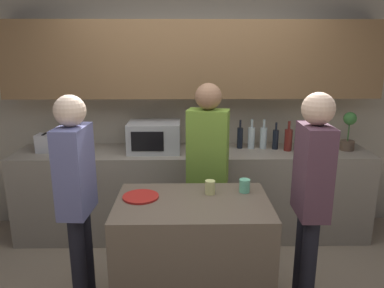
{
  "coord_description": "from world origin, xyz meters",
  "views": [
    {
      "loc": [
        -0.07,
        -2.28,
        1.97
      ],
      "look_at": [
        -0.03,
        0.4,
        1.25
      ],
      "focal_mm": 35.0,
      "sensor_mm": 36.0,
      "label": 1
    }
  ],
  "objects_px": {
    "bottle_2": "(263,137)",
    "cup_1": "(210,187)",
    "potted_plant": "(349,131)",
    "person_right": "(311,189)",
    "person_left": "(76,189)",
    "bottle_4": "(288,140)",
    "cup_0": "(245,186)",
    "bottle_3": "(276,139)",
    "plate_on_island": "(141,197)",
    "person_center": "(208,162)",
    "microwave": "(154,137)",
    "bottle_5": "(298,140)",
    "toaster": "(50,143)",
    "bottle_1": "(251,137)",
    "bottle_0": "(240,137)"
  },
  "relations": [
    {
      "from": "bottle_2",
      "to": "person_right",
      "type": "xyz_separation_m",
      "value": [
        0.06,
        -1.35,
        -0.04
      ]
    },
    {
      "from": "potted_plant",
      "to": "bottle_0",
      "type": "relative_size",
      "value": 1.32
    },
    {
      "from": "bottle_5",
      "to": "cup_0",
      "type": "bearing_deg",
      "value": -123.2
    },
    {
      "from": "microwave",
      "to": "person_center",
      "type": "distance_m",
      "value": 0.81
    },
    {
      "from": "cup_1",
      "to": "person_left",
      "type": "distance_m",
      "value": 0.96
    },
    {
      "from": "bottle_3",
      "to": "bottle_5",
      "type": "xyz_separation_m",
      "value": [
        0.22,
        -0.05,
        0.0
      ]
    },
    {
      "from": "bottle_5",
      "to": "cup_1",
      "type": "bearing_deg",
      "value": -131.03
    },
    {
      "from": "bottle_1",
      "to": "bottle_4",
      "type": "bearing_deg",
      "value": -15.16
    },
    {
      "from": "bottle_3",
      "to": "plate_on_island",
      "type": "bearing_deg",
      "value": -135.73
    },
    {
      "from": "bottle_5",
      "to": "cup_1",
      "type": "relative_size",
      "value": 2.78
    },
    {
      "from": "person_left",
      "to": "microwave",
      "type": "bearing_deg",
      "value": 162.8
    },
    {
      "from": "potted_plant",
      "to": "person_left",
      "type": "height_order",
      "value": "person_left"
    },
    {
      "from": "plate_on_island",
      "to": "potted_plant",
      "type": "bearing_deg",
      "value": 30.54
    },
    {
      "from": "cup_1",
      "to": "bottle_1",
      "type": "bearing_deg",
      "value": 67.03
    },
    {
      "from": "microwave",
      "to": "bottle_2",
      "type": "distance_m",
      "value": 1.13
    },
    {
      "from": "bottle_1",
      "to": "bottle_5",
      "type": "xyz_separation_m",
      "value": [
        0.46,
        -0.08,
        -0.01
      ]
    },
    {
      "from": "bottle_4",
      "to": "person_left",
      "type": "xyz_separation_m",
      "value": [
        -1.82,
        -1.17,
        -0.06
      ]
    },
    {
      "from": "bottle_0",
      "to": "bottle_4",
      "type": "xyz_separation_m",
      "value": [
        0.48,
        -0.11,
        0.0
      ]
    },
    {
      "from": "bottle_2",
      "to": "cup_1",
      "type": "xyz_separation_m",
      "value": [
        -0.63,
        -1.19,
        -0.08
      ]
    },
    {
      "from": "potted_plant",
      "to": "person_center",
      "type": "height_order",
      "value": "person_center"
    },
    {
      "from": "bottle_4",
      "to": "plate_on_island",
      "type": "relative_size",
      "value": 1.18
    },
    {
      "from": "person_center",
      "to": "person_left",
      "type": "bearing_deg",
      "value": 42.74
    },
    {
      "from": "bottle_5",
      "to": "plate_on_island",
      "type": "bearing_deg",
      "value": -141.34
    },
    {
      "from": "potted_plant",
      "to": "cup_0",
      "type": "bearing_deg",
      "value": -138.64
    },
    {
      "from": "cup_0",
      "to": "bottle_0",
      "type": "bearing_deg",
      "value": 83.74
    },
    {
      "from": "microwave",
      "to": "toaster",
      "type": "relative_size",
      "value": 2.0
    },
    {
      "from": "microwave",
      "to": "bottle_3",
      "type": "xyz_separation_m",
      "value": [
        1.25,
        0.05,
        -0.04
      ]
    },
    {
      "from": "person_left",
      "to": "person_right",
      "type": "height_order",
      "value": "person_right"
    },
    {
      "from": "cup_1",
      "to": "cup_0",
      "type": "bearing_deg",
      "value": 6.61
    },
    {
      "from": "bottle_4",
      "to": "cup_0",
      "type": "xyz_separation_m",
      "value": [
        -0.61,
        -1.06,
        -0.08
      ]
    },
    {
      "from": "bottle_2",
      "to": "cup_0",
      "type": "bearing_deg",
      "value": -107.81
    },
    {
      "from": "bottle_1",
      "to": "plate_on_island",
      "type": "distance_m",
      "value": 1.62
    },
    {
      "from": "person_center",
      "to": "person_right",
      "type": "height_order",
      "value": "person_right"
    },
    {
      "from": "cup_0",
      "to": "bottle_5",
      "type": "bearing_deg",
      "value": 56.8
    },
    {
      "from": "potted_plant",
      "to": "cup_1",
      "type": "height_order",
      "value": "potted_plant"
    },
    {
      "from": "bottle_3",
      "to": "bottle_4",
      "type": "height_order",
      "value": "bottle_4"
    },
    {
      "from": "potted_plant",
      "to": "person_right",
      "type": "height_order",
      "value": "person_right"
    },
    {
      "from": "bottle_3",
      "to": "microwave",
      "type": "bearing_deg",
      "value": -177.52
    },
    {
      "from": "potted_plant",
      "to": "cup_1",
      "type": "distance_m",
      "value": 1.85
    },
    {
      "from": "potted_plant",
      "to": "person_right",
      "type": "distance_m",
      "value": 1.49
    },
    {
      "from": "cup_0",
      "to": "person_center",
      "type": "bearing_deg",
      "value": 119.28
    },
    {
      "from": "bottle_0",
      "to": "plate_on_island",
      "type": "distance_m",
      "value": 1.56
    },
    {
      "from": "microwave",
      "to": "bottle_4",
      "type": "relative_size",
      "value": 1.7
    },
    {
      "from": "plate_on_island",
      "to": "bottle_3",
      "type": "bearing_deg",
      "value": 44.27
    },
    {
      "from": "microwave",
      "to": "bottle_2",
      "type": "height_order",
      "value": "bottle_2"
    },
    {
      "from": "microwave",
      "to": "toaster",
      "type": "xyz_separation_m",
      "value": [
        -1.05,
        0.0,
        -0.06
      ]
    },
    {
      "from": "bottle_2",
      "to": "cup_1",
      "type": "height_order",
      "value": "bottle_2"
    },
    {
      "from": "cup_0",
      "to": "person_center",
      "type": "relative_size",
      "value": 0.06
    },
    {
      "from": "bottle_2",
      "to": "cup_0",
      "type": "distance_m",
      "value": 1.22
    },
    {
      "from": "bottle_4",
      "to": "bottle_2",
      "type": "bearing_deg",
      "value": 158.56
    }
  ]
}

